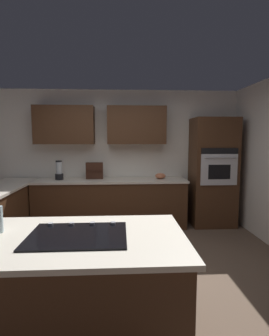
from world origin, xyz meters
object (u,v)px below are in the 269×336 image
(wall_oven, at_px, (213,172))
(spice_rack, at_px, (95,171))
(mixing_bowl, at_px, (160,176))
(cooktop, at_px, (78,235))
(blender, at_px, (59,171))

(wall_oven, xyz_separation_m, spice_rack, (2.25, -0.08, 0.03))
(mixing_bowl, relative_size, spice_rack, 0.62)
(mixing_bowl, height_order, spice_rack, spice_rack)
(cooktop, height_order, mixing_bowl, mixing_bowl)
(wall_oven, height_order, mixing_bowl, wall_oven)
(cooktop, bearing_deg, mixing_bowl, -110.96)
(blender, height_order, spice_rack, blender)
(wall_oven, relative_size, cooktop, 2.69)
(wall_oven, height_order, cooktop, wall_oven)
(wall_oven, xyz_separation_m, cooktop, (2.10, 2.82, -0.12))
(wall_oven, distance_m, blender, 2.90)
(cooktop, relative_size, mixing_bowl, 3.86)
(cooktop, bearing_deg, blender, -74.30)
(cooktop, relative_size, blender, 2.14)
(wall_oven, relative_size, mixing_bowl, 10.37)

